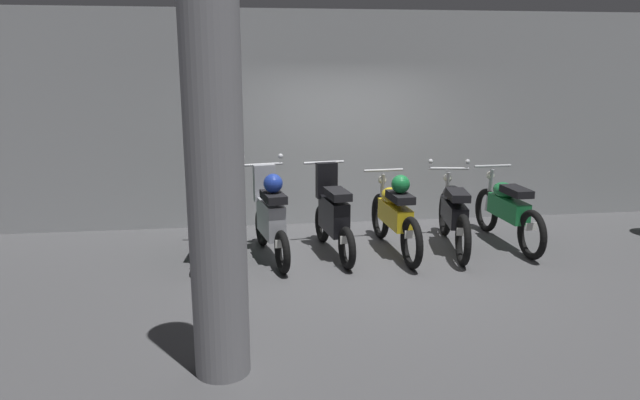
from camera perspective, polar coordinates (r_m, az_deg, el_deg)
name	(u,v)px	position (r m, az deg, el deg)	size (l,w,h in m)	color
ground_plane	(369,260)	(7.52, 4.81, -5.94)	(80.00, 80.00, 0.00)	#4C4C4F
back_wall	(343,119)	(9.11, 2.30, 7.96)	(16.00, 0.30, 3.25)	#9EA0A3
motorbike_slot_0	(207,217)	(7.66, -11.05, -1.66)	(0.56, 1.68, 1.18)	black
motorbike_slot_1	(270,215)	(7.46, -4.90, -1.52)	(0.58, 1.67, 1.29)	black
motorbike_slot_2	(333,215)	(7.61, 1.27, -1.51)	(0.56, 1.68, 1.18)	black
motorbike_slot_3	(395,214)	(7.75, 7.36, -1.34)	(0.56, 1.95, 1.08)	black
motorbike_slot_4	(454,213)	(8.04, 13.00, -1.28)	(0.59, 1.94, 1.15)	black
motorbike_slot_5	(507,210)	(8.46, 17.93, -0.90)	(0.56, 1.95, 1.03)	black
support_pillar	(215,178)	(4.48, -10.26, 2.18)	(0.45, 0.45, 3.25)	gray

